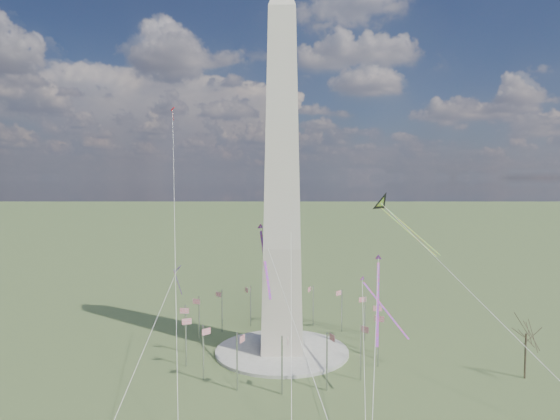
{
  "coord_description": "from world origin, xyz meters",
  "views": [
    {
      "loc": [
        -0.1,
        -132.02,
        47.15
      ],
      "look_at": [
        -0.52,
        0.0,
        38.67
      ],
      "focal_mm": 32.0,
      "sensor_mm": 36.0,
      "label": 1
    }
  ],
  "objects": [
    {
      "name": "kite_delta_black",
      "position": [
        30.48,
        16.02,
        38.77
      ],
      "size": [
        18.3,
        18.11,
        17.28
      ],
      "rotation": [
        0.0,
        0.0,
        3.94
      ],
      "color": "black",
      "rests_on": "ground"
    },
    {
      "name": "kite_diamond_purple",
      "position": [
        -28.77,
        3.87,
        21.1
      ],
      "size": [
        1.92,
        2.84,
        8.42
      ],
      "rotation": [
        0.0,
        0.0,
        2.47
      ],
      "color": "#3D186D",
      "rests_on": "ground"
    },
    {
      "name": "kite_small_white",
      "position": [
        3.25,
        51.79,
        73.59
      ],
      "size": [
        1.15,
        1.69,
        4.18
      ],
      "rotation": [
        0.0,
        0.0,
        2.89
      ],
      "color": "white",
      "rests_on": "ground"
    },
    {
      "name": "washington_monument",
      "position": [
        0.0,
        0.0,
        47.95
      ],
      "size": [
        15.56,
        15.56,
        100.0
      ],
      "color": "#B1A894",
      "rests_on": "plaza"
    },
    {
      "name": "flagpole_ring",
      "position": [
        -0.0,
        -0.0,
        7.27
      ],
      "size": [
        54.4,
        54.4,
        13.0
      ],
      "color": "#B9BBC0",
      "rests_on": "ground"
    },
    {
      "name": "kite_small_red",
      "position": [
        -35.3,
        30.43,
        69.0
      ],
      "size": [
        1.61,
        1.48,
        4.47
      ],
      "rotation": [
        0.0,
        0.0,
        3.13
      ],
      "color": "red",
      "rests_on": "ground"
    },
    {
      "name": "kite_streamer_left",
      "position": [
        23.06,
        -13.86,
        21.47
      ],
      "size": [
        6.02,
        23.72,
        16.43
      ],
      "rotation": [
        0.0,
        0.0,
        2.95
      ],
      "color": "#FF283B",
      "rests_on": "ground"
    },
    {
      "name": "kite_streamer_mid",
      "position": [
        -4.87,
        -1.39,
        28.24
      ],
      "size": [
        4.72,
        23.35,
        16.08
      ],
      "rotation": [
        0.0,
        0.0,
        3.28
      ],
      "color": "#FF283B",
      "rests_on": "ground"
    },
    {
      "name": "plaza",
      "position": [
        0.0,
        0.0,
        0.4
      ],
      "size": [
        36.0,
        36.0,
        0.8
      ],
      "primitive_type": "cylinder",
      "color": "#B3B0A4",
      "rests_on": "ground"
    },
    {
      "name": "kite_streamer_right",
      "position": [
        25.76,
        -0.31,
        14.52
      ],
      "size": [
        10.34,
        16.85,
        12.89
      ],
      "rotation": [
        0.0,
        0.0,
        3.66
      ],
      "color": "#FF283B",
      "rests_on": "ground"
    },
    {
      "name": "tree_near",
      "position": [
        57.28,
        -17.15,
        11.52
      ],
      "size": [
        9.23,
        9.23,
        16.16
      ],
      "color": "brown",
      "rests_on": "ground"
    },
    {
      "name": "ground",
      "position": [
        0.0,
        0.0,
        0.0
      ],
      "size": [
        2000.0,
        2000.0,
        0.0
      ],
      "primitive_type": "plane",
      "color": "#3D5229",
      "rests_on": "ground"
    }
  ]
}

